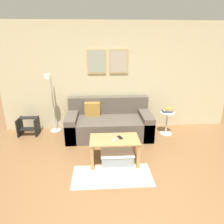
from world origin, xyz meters
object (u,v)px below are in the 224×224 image
at_px(floor_lamp, 51,100).
at_px(cell_phone, 120,137).
at_px(storage_bin, 117,156).
at_px(remote_control, 114,140).
at_px(step_stool, 28,126).
at_px(coffee_table, 114,144).
at_px(book_stack, 167,110).
at_px(side_table, 167,121).
at_px(couch, 109,123).

bearing_deg(floor_lamp, cell_phone, -41.36).
height_order(storage_bin, remote_control, remote_control).
xyz_separation_m(storage_bin, step_stool, (-1.99, 1.27, 0.12)).
bearing_deg(storage_bin, coffee_table, -161.88).
xyz_separation_m(book_stack, remote_control, (-1.32, -1.19, -0.11)).
height_order(coffee_table, step_stool, coffee_table).
bearing_deg(remote_control, floor_lamp, 160.32).
height_order(floor_lamp, cell_phone, floor_lamp).
height_order(coffee_table, book_stack, book_stack).
distance_m(storage_bin, side_table, 1.70).
bearing_deg(cell_phone, side_table, 22.31).
relative_size(remote_control, cell_phone, 1.07).
height_order(coffee_table, remote_control, remote_control).
bearing_deg(coffee_table, cell_phone, 23.06).
bearing_deg(book_stack, remote_control, -138.08).
distance_m(book_stack, cell_phone, 1.63).
xyz_separation_m(coffee_table, book_stack, (1.32, 1.13, 0.22)).
xyz_separation_m(storage_bin, floor_lamp, (-1.40, 1.31, 0.73)).
height_order(storage_bin, book_stack, book_stack).
bearing_deg(side_table, storage_bin, -139.29).
bearing_deg(book_stack, storage_bin, -138.72).
bearing_deg(side_table, cell_phone, -138.83).
xyz_separation_m(couch, cell_phone, (0.15, -1.11, 0.19)).
relative_size(couch, cell_phone, 13.70).
height_order(couch, step_stool, couch).
bearing_deg(couch, floor_lamp, 172.59).
bearing_deg(storage_bin, step_stool, 147.57).
bearing_deg(storage_bin, remote_control, -126.37).
height_order(coffee_table, side_table, side_table).
distance_m(floor_lamp, side_table, 2.74).
bearing_deg(cell_phone, step_stool, 129.92).
distance_m(coffee_table, side_table, 1.73).
relative_size(book_stack, step_stool, 0.57).
distance_m(couch, storage_bin, 1.16).
bearing_deg(side_table, floor_lamp, 175.47).
height_order(floor_lamp, book_stack, floor_lamp).
relative_size(book_stack, cell_phone, 1.78).
bearing_deg(side_table, remote_control, -138.62).
height_order(couch, remote_control, couch).
relative_size(book_stack, remote_control, 1.66).
bearing_deg(side_table, step_stool, 177.05).
distance_m(floor_lamp, step_stool, 0.85).
xyz_separation_m(couch, storage_bin, (0.09, -1.14, -0.18)).
height_order(couch, cell_phone, couch).
distance_m(floor_lamp, book_stack, 2.69).
distance_m(remote_control, cell_phone, 0.15).
relative_size(couch, book_stack, 7.68).
bearing_deg(step_stool, storage_bin, -32.43).
relative_size(storage_bin, floor_lamp, 0.41).
distance_m(storage_bin, floor_lamp, 2.05).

